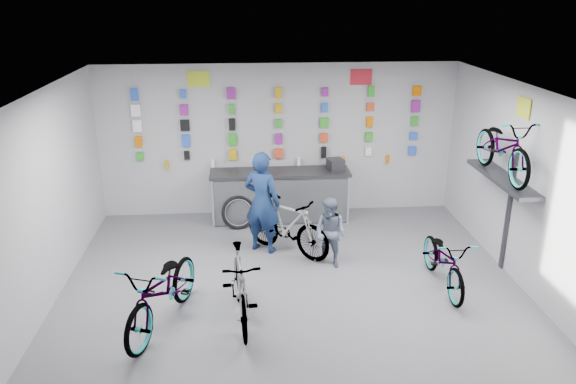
{
  "coord_description": "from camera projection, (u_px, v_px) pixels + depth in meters",
  "views": [
    {
      "loc": [
        -0.67,
        -6.75,
        4.3
      ],
      "look_at": [
        -0.02,
        1.4,
        1.35
      ],
      "focal_mm": 35.0,
      "sensor_mm": 36.0,
      "label": 1
    }
  ],
  "objects": [
    {
      "name": "wall_right",
      "position": [
        555.0,
        209.0,
        7.59
      ],
      "size": [
        0.0,
        8.0,
        8.0
      ],
      "primitive_type": "plane",
      "rotation": [
        1.57,
        0.0,
        -1.57
      ],
      "color": "#B0B0B3",
      "rests_on": "floor"
    },
    {
      "name": "wall_back",
      "position": [
        278.0,
        140.0,
        11.08
      ],
      "size": [
        7.0,
        0.0,
        7.0
      ],
      "primitive_type": "plane",
      "rotation": [
        1.57,
        0.0,
        0.0
      ],
      "color": "#B0B0B3",
      "rests_on": "floor"
    },
    {
      "name": "bike_right",
      "position": [
        444.0,
        260.0,
        8.49
      ],
      "size": [
        0.6,
        1.69,
        0.89
      ],
      "primitive_type": "imported",
      "rotation": [
        0.0,
        0.0,
        0.01
      ],
      "color": "gray",
      "rests_on": "floor"
    },
    {
      "name": "bike_left",
      "position": [
        163.0,
        291.0,
        7.47
      ],
      "size": [
        1.3,
        2.11,
        1.05
      ],
      "primitive_type": "imported",
      "rotation": [
        0.0,
        0.0,
        -0.33
      ],
      "color": "gray",
      "rests_on": "floor"
    },
    {
      "name": "floor",
      "position": [
        297.0,
        316.0,
        7.84
      ],
      "size": [
        8.0,
        8.0,
        0.0
      ],
      "primitive_type": "plane",
      "color": "#4F4F54",
      "rests_on": "ground"
    },
    {
      "name": "bike_wall",
      "position": [
        503.0,
        147.0,
        8.51
      ],
      "size": [
        0.63,
        1.8,
        0.95
      ],
      "primitive_type": "imported",
      "color": "gray",
      "rests_on": "wall_bracket"
    },
    {
      "name": "wall_left",
      "position": [
        22.0,
        226.0,
        7.06
      ],
      "size": [
        0.0,
        8.0,
        8.0
      ],
      "primitive_type": "plane",
      "rotation": [
        1.57,
        0.0,
        1.57
      ],
      "color": "#B0B0B3",
      "rests_on": "floor"
    },
    {
      "name": "sign_left",
      "position": [
        198.0,
        79.0,
        10.53
      ],
      "size": [
        0.42,
        0.02,
        0.3
      ],
      "primitive_type": "cube",
      "color": "#C4D628",
      "rests_on": "wall_back"
    },
    {
      "name": "sign_right",
      "position": [
        361.0,
        77.0,
        10.76
      ],
      "size": [
        0.42,
        0.02,
        0.3
      ],
      "primitive_type": "cube",
      "color": "red",
      "rests_on": "wall_back"
    },
    {
      "name": "merch_wall",
      "position": [
        274.0,
        126.0,
        10.9
      ],
      "size": [
        5.57,
        0.08,
        1.56
      ],
      "color": "green",
      "rests_on": "wall_back"
    },
    {
      "name": "register",
      "position": [
        336.0,
        164.0,
        10.87
      ],
      "size": [
        0.34,
        0.36,
        0.22
      ],
      "primitive_type": "cube",
      "rotation": [
        0.0,
        0.0,
        0.24
      ],
      "color": "black",
      "rests_on": "counter"
    },
    {
      "name": "bike_service",
      "position": [
        287.0,
        225.0,
        9.56
      ],
      "size": [
        1.61,
        1.48,
        1.03
      ],
      "primitive_type": "imported",
      "rotation": [
        0.0,
        0.0,
        0.86
      ],
      "color": "gray",
      "rests_on": "floor"
    },
    {
      "name": "customer",
      "position": [
        330.0,
        233.0,
        9.1
      ],
      "size": [
        0.72,
        0.7,
        1.16
      ],
      "primitive_type": "imported",
      "rotation": [
        0.0,
        0.0,
        -0.67
      ],
      "color": "slate",
      "rests_on": "floor"
    },
    {
      "name": "clerk",
      "position": [
        262.0,
        202.0,
        9.54
      ],
      "size": [
        0.78,
        0.69,
        1.79
      ],
      "primitive_type": "imported",
      "rotation": [
        0.0,
        0.0,
        2.64
      ],
      "color": "#13264F",
      "rests_on": "floor"
    },
    {
      "name": "bike_center",
      "position": [
        240.0,
        287.0,
        7.59
      ],
      "size": [
        0.63,
        1.75,
        1.03
      ],
      "primitive_type": "imported",
      "rotation": [
        0.0,
        0.0,
        0.08
      ],
      "color": "gray",
      "rests_on": "floor"
    },
    {
      "name": "counter",
      "position": [
        280.0,
        196.0,
        10.99
      ],
      "size": [
        2.7,
        0.66,
        1.0
      ],
      "color": "black",
      "rests_on": "floor"
    },
    {
      "name": "wall_bracket",
      "position": [
        503.0,
        183.0,
        8.71
      ],
      "size": [
        0.39,
        1.9,
        2.0
      ],
      "color": "#333338",
      "rests_on": "wall_right"
    },
    {
      "name": "spare_wheel",
      "position": [
        238.0,
        213.0,
        10.64
      ],
      "size": [
        0.68,
        0.31,
        0.65
      ],
      "rotation": [
        0.0,
        0.0,
        0.16
      ],
      "color": "black",
      "rests_on": "floor"
    },
    {
      "name": "sign_side",
      "position": [
        524.0,
        108.0,
        8.32
      ],
      "size": [
        0.02,
        0.4,
        0.3
      ],
      "primitive_type": "cube",
      "color": "#C4D628",
      "rests_on": "wall_right"
    },
    {
      "name": "ceiling",
      "position": [
        298.0,
        103.0,
        6.82
      ],
      "size": [
        8.0,
        8.0,
        0.0
      ],
      "primitive_type": "plane",
      "rotation": [
        3.14,
        0.0,
        0.0
      ],
      "color": "white",
      "rests_on": "wall_back"
    }
  ]
}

